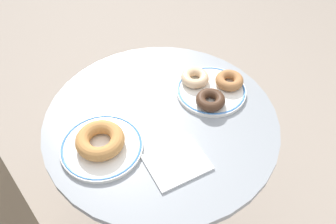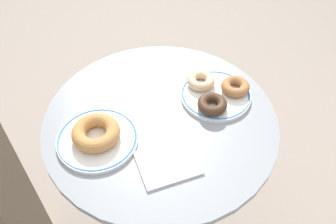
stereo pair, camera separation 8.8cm
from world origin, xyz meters
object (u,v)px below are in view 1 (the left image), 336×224
Objects in this scene: plate_left at (102,147)px; donut_glazed at (195,78)px; plate_right at (211,91)px; donut_cinnamon at (229,80)px; donut_chocolate at (210,100)px; paper_napkin at (177,162)px; cafe_table at (162,174)px; donut_old_fashioned at (100,140)px.

plate_left is 0.32m from donut_glazed.
donut_glazed is at bearing 114.32° from plate_right.
donut_cinnamon is (0.39, 0.03, 0.02)m from plate_left.
donut_cinnamon and donut_chocolate have the same top height.
donut_glazed is at bearing 83.45° from donut_chocolate.
paper_napkin is at bearing -149.32° from donut_cinnamon.
donut_glazed is 0.09m from donut_chocolate.
donut_cinnamon is 1.00× the size of donut_glazed.
donut_cinnamon is at bearing -6.55° from plate_right.
donut_chocolate is (-0.03, -0.04, 0.02)m from plate_right.
cafe_table is at bearing -154.37° from donut_glazed.
donut_glazed reaches higher than plate_right.
plate_right is (0.34, 0.03, -0.00)m from plate_left.
plate_right is 0.34m from donut_old_fashioned.
plate_left is 2.56× the size of donut_glazed.
plate_left is 1.03× the size of plate_right.
donut_glazed is (0.15, 0.07, 0.28)m from cafe_table.
donut_glazed is 0.57× the size of paper_napkin.
cafe_table is at bearing 3.51° from donut_old_fashioned.
donut_chocolate is at bearing -9.77° from cafe_table.
donut_glazed is (-0.08, 0.06, 0.00)m from donut_cinnamon.
plate_right reaches higher than cafe_table.
cafe_table is 0.29m from paper_napkin.
donut_old_fashioned reaches higher than donut_cinnamon.
donut_chocolate is (0.13, -0.02, 0.28)m from cafe_table.
donut_cinnamon is at bearing 23.02° from donut_chocolate.
plate_left is 0.18m from paper_napkin.
donut_old_fashioned is at bearing 136.76° from paper_napkin.
donut_chocolate is (-0.01, -0.09, 0.00)m from donut_glazed.
cafe_table is 6.52× the size of donut_old_fashioned.
donut_old_fashioned reaches higher than plate_left.
donut_old_fashioned is 1.51× the size of donut_cinnamon.
paper_napkin is at bearing -141.89° from plate_right.
donut_cinnamon is at bearing 3.89° from plate_left.
plate_right is 2.48× the size of donut_glazed.
plate_left reaches higher than paper_napkin.
cafe_table is 9.84× the size of donut_chocolate.
donut_chocolate is 0.20m from paper_napkin.
plate_left is 0.02m from donut_old_fashioned.
donut_cinnamon is at bearing 30.68° from paper_napkin.
paper_napkin is at bearing -145.74° from donut_chocolate.
donut_glazed is 1.00× the size of donut_chocolate.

